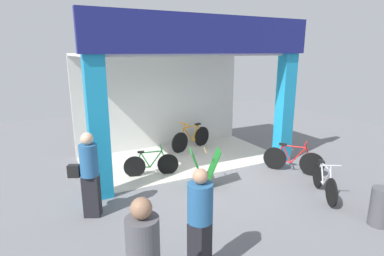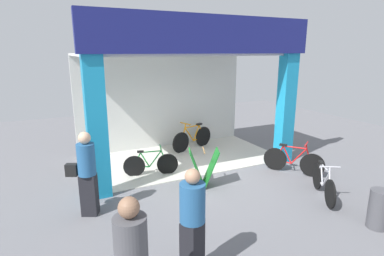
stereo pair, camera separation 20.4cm
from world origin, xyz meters
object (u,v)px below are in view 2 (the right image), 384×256
bicycle_parked_0 (293,161)px  pedestrian_3 (192,222)px  trash_bin (379,209)px  bicycle_parked_1 (323,183)px  pedestrian_1 (87,172)px  bicycle_inside_1 (193,138)px  sandwich_board_sign (204,168)px  bicycle_inside_0 (151,164)px

bicycle_parked_0 → pedestrian_3: size_ratio=0.81×
trash_bin → bicycle_parked_1: bearing=86.6°
pedestrian_1 → bicycle_inside_1: bearing=38.2°
pedestrian_3 → trash_bin: size_ratio=2.22×
bicycle_parked_1 → sandwich_board_sign: 2.76m
bicycle_parked_0 → trash_bin: 2.78m
pedestrian_3 → trash_bin: pedestrian_3 is taller
bicycle_parked_1 → bicycle_inside_0: bearing=136.9°
trash_bin → bicycle_parked_0: bearing=79.9°
sandwich_board_sign → trash_bin: 3.71m
bicycle_inside_0 → bicycle_parked_1: bearing=-43.1°
sandwich_board_sign → pedestrian_3: bearing=-120.9°
bicycle_inside_0 → bicycle_parked_0: (3.53, -1.53, 0.04)m
bicycle_inside_0 → bicycle_parked_1: bicycle_parked_1 is taller
bicycle_inside_1 → bicycle_parked_0: (1.54, -3.09, -0.03)m
pedestrian_1 → bicycle_parked_0: bearing=-1.4°
bicycle_inside_1 → pedestrian_3: bearing=-115.9°
bicycle_inside_1 → bicycle_parked_0: bearing=-63.5°
bicycle_inside_1 → sandwich_board_sign: bicycle_inside_1 is taller
pedestrian_3 → bicycle_parked_1: bearing=14.5°
bicycle_inside_1 → pedestrian_3: pedestrian_3 is taller
sandwich_board_sign → trash_bin: (2.09, -3.06, -0.09)m
bicycle_parked_1 → pedestrian_1: (-4.90, 1.51, 0.57)m
pedestrian_3 → pedestrian_1: bearing=114.3°
bicycle_inside_1 → trash_bin: (1.05, -5.83, -0.01)m
pedestrian_3 → bicycle_parked_0: bearing=29.5°
bicycle_inside_0 → trash_bin: bicycle_inside_0 is taller
pedestrian_1 → trash_bin: size_ratio=2.30×
sandwich_board_sign → pedestrian_1: bearing=-175.8°
bicycle_inside_1 → bicycle_parked_0: size_ratio=1.24×
bicycle_inside_0 → sandwich_board_sign: bearing=-51.6°
bicycle_parked_1 → pedestrian_1: 5.16m
bicycle_inside_0 → trash_bin: 5.25m
trash_bin → pedestrian_1: bearing=149.3°
bicycle_inside_1 → trash_bin: bicycle_inside_1 is taller
pedestrian_1 → pedestrian_3: pedestrian_1 is taller
bicycle_parked_0 → pedestrian_1: bearing=178.6°
pedestrian_1 → trash_bin: bearing=-30.7°
pedestrian_1 → pedestrian_3: size_ratio=1.04×
sandwich_board_sign → trash_bin: size_ratio=1.25×
bicycle_inside_1 → sandwich_board_sign: size_ratio=1.77×
bicycle_parked_1 → pedestrian_1: size_ratio=0.78×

